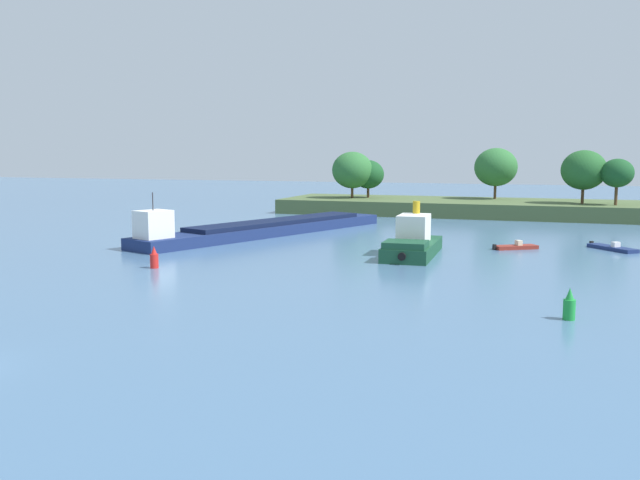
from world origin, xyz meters
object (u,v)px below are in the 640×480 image
tugboat (413,242)px  channel_buoy_green (569,306)px  channel_buoy_red (154,259)px  small_motorboat (515,247)px  cargo_barge (265,228)px  fishing_skiff (612,248)px

tugboat → channel_buoy_green: (13.50, -21.67, -0.48)m
channel_buoy_red → channel_buoy_green: (32.90, -7.64, 0.00)m
small_motorboat → cargo_barge: bearing=175.4°
tugboat → small_motorboat: (9.09, 7.88, -1.07)m
tugboat → channel_buoy_red: size_ratio=6.38×
cargo_barge → channel_buoy_green: (33.23, -31.85, -0.11)m
tugboat → channel_buoy_red: 23.95m
tugboat → cargo_barge: (-19.73, 10.18, -0.37)m
fishing_skiff → channel_buoy_red: channel_buoy_red is taller
cargo_barge → channel_buoy_green: 46.03m
small_motorboat → fishing_skiff: bearing=14.5°
channel_buoy_green → tugboat: bearing=121.9°
fishing_skiff → cargo_barge: 38.12m
channel_buoy_red → channel_buoy_green: bearing=-13.1°
small_motorboat → channel_buoy_green: size_ratio=2.38×
channel_buoy_red → fishing_skiff: bearing=32.7°
channel_buoy_red → tugboat: bearing=35.9°
cargo_barge → channel_buoy_red: cargo_barge is taller
fishing_skiff → channel_buoy_green: 32.33m
cargo_barge → small_motorboat: bearing=-4.6°
channel_buoy_green → channel_buoy_red: bearing=166.9°
tugboat → cargo_barge: bearing=152.7°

